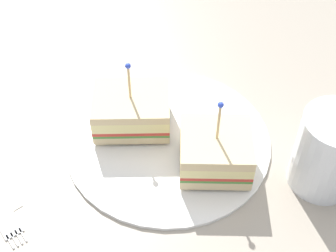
{
  "coord_description": "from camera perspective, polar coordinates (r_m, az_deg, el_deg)",
  "views": [
    {
      "loc": [
        40.26,
        -6.5,
        47.1
      ],
      "look_at": [
        0.0,
        0.0,
        2.96
      ],
      "focal_mm": 51.41,
      "sensor_mm": 36.0,
      "label": 1
    }
  ],
  "objects": [
    {
      "name": "drink_glass",
      "position": [
        0.58,
        18.46,
        -3.21
      ],
      "size": [
        7.93,
        7.93,
        10.17
      ],
      "color": "silver",
      "rests_on": "ground_plane"
    },
    {
      "name": "sandwich_half_front",
      "position": [
        0.57,
        5.64,
        -3.0
      ],
      "size": [
        9.06,
        9.57,
        10.52
      ],
      "color": "beige",
      "rests_on": "plate"
    },
    {
      "name": "sandwich_half_back",
      "position": [
        0.62,
        -4.36,
        1.9
      ],
      "size": [
        8.8,
        10.6,
        10.03
      ],
      "color": "beige",
      "rests_on": "plate"
    },
    {
      "name": "plate",
      "position": [
        0.62,
        0.0,
        -1.56
      ],
      "size": [
        26.31,
        26.31,
        0.96
      ],
      "primitive_type": "cylinder",
      "color": "white",
      "rests_on": "ground_plane"
    },
    {
      "name": "fork",
      "position": [
        0.59,
        -19.11,
        -9.6
      ],
      "size": [
        12.56,
        7.0,
        0.35
      ],
      "color": "silver",
      "rests_on": "ground_plane"
    },
    {
      "name": "ground_plane",
      "position": [
        0.63,
        0.0,
        -2.45
      ],
      "size": [
        117.11,
        117.11,
        2.0
      ],
      "primitive_type": "cube",
      "color": "#9E9384"
    }
  ]
}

